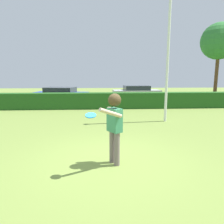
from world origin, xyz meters
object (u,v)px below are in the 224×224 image
object	(u,v)px
person	(114,121)
parked_car_silver	(136,92)
lamppost	(168,43)
birch_tree	(219,42)
parked_car_blue	(61,94)
frisbee	(91,115)

from	to	relation	value
person	parked_car_silver	bearing A→B (deg)	77.59
lamppost	birch_tree	bearing A→B (deg)	49.61
parked_car_blue	person	bearing A→B (deg)	-73.78
person	birch_tree	xyz separation A→B (m)	(10.12, 13.32, 3.93)
person	lamppost	world-z (taller)	lamppost
lamppost	parked_car_blue	world-z (taller)	lamppost
person	lamppost	distance (m)	6.05
frisbee	lamppost	size ratio (longest dim) A/B	0.04
person	birch_tree	world-z (taller)	birch_tree
frisbee	lamppost	world-z (taller)	lamppost
lamppost	parked_car_silver	bearing A→B (deg)	88.68
person	birch_tree	distance (m)	17.18
lamppost	parked_car_blue	bearing A→B (deg)	131.86
frisbee	parked_car_blue	size ratio (longest dim) A/B	0.05
lamppost	birch_tree	world-z (taller)	birch_tree
person	birch_tree	size ratio (longest dim) A/B	0.27
parked_car_blue	parked_car_silver	bearing A→B (deg)	18.01
parked_car_silver	person	bearing A→B (deg)	-102.41
birch_tree	frisbee	bearing A→B (deg)	-127.62
frisbee	lamppost	bearing A→B (deg)	57.39
lamppost	parked_car_silver	distance (m)	9.47
person	birch_tree	bearing A→B (deg)	52.77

